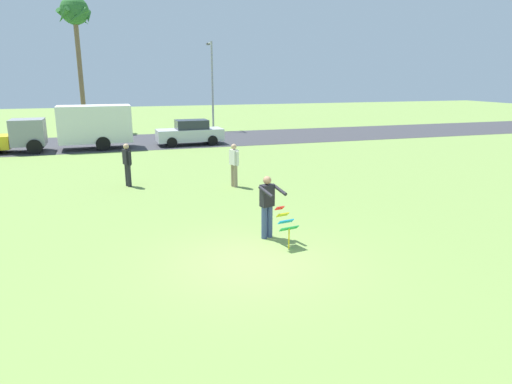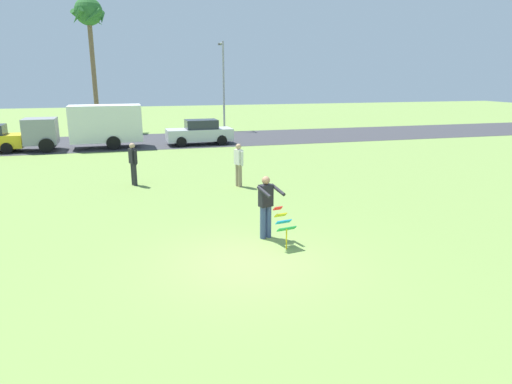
{
  "view_description": "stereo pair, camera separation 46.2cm",
  "coord_description": "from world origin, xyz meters",
  "px_view_note": "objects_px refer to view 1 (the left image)",
  "views": [
    {
      "loc": [
        -2.93,
        -9.58,
        4.3
      ],
      "look_at": [
        0.83,
        2.44,
        1.05
      ],
      "focal_mm": 31.49,
      "sensor_mm": 36.0,
      "label": 1
    },
    {
      "loc": [
        -2.48,
        -9.71,
        4.3
      ],
      "look_at": [
        0.83,
        2.44,
        1.05
      ],
      "focal_mm": 31.49,
      "sensor_mm": 36.0,
      "label": 2
    }
  ],
  "objects_px": {
    "parked_car_silver": "(190,133)",
    "palm_tree_right_near": "(75,18)",
    "streetlight_pole": "(212,80)",
    "kite_held": "(286,222)",
    "parked_truck_grey_van": "(81,126)",
    "person_walker_far": "(234,164)",
    "person_kite_flyer": "(268,205)",
    "person_walker_near": "(127,164)"
  },
  "relations": [
    {
      "from": "parked_car_silver",
      "to": "palm_tree_right_near",
      "type": "distance_m",
      "value": 14.46
    },
    {
      "from": "parked_car_silver",
      "to": "palm_tree_right_near",
      "type": "height_order",
      "value": "palm_tree_right_near"
    },
    {
      "from": "parked_car_silver",
      "to": "person_walker_far",
      "type": "bearing_deg",
      "value": -90.94
    },
    {
      "from": "person_kite_flyer",
      "to": "parked_car_silver",
      "type": "distance_m",
      "value": 17.98
    },
    {
      "from": "kite_held",
      "to": "parked_truck_grey_van",
      "type": "distance_m",
      "value": 19.67
    },
    {
      "from": "kite_held",
      "to": "parked_truck_grey_van",
      "type": "relative_size",
      "value": 0.15
    },
    {
      "from": "parked_truck_grey_van",
      "to": "person_walker_far",
      "type": "relative_size",
      "value": 3.91
    },
    {
      "from": "person_kite_flyer",
      "to": "palm_tree_right_near",
      "type": "bearing_deg",
      "value": 102.25
    },
    {
      "from": "palm_tree_right_near",
      "to": "person_walker_far",
      "type": "xyz_separation_m",
      "value": [
        6.7,
        -21.92,
        -7.73
      ]
    },
    {
      "from": "person_kite_flyer",
      "to": "person_walker_far",
      "type": "distance_m",
      "value": 6.05
    },
    {
      "from": "person_walker_far",
      "to": "streetlight_pole",
      "type": "bearing_deg",
      "value": 80.4
    },
    {
      "from": "person_kite_flyer",
      "to": "palm_tree_right_near",
      "type": "relative_size",
      "value": 0.17
    },
    {
      "from": "palm_tree_right_near",
      "to": "streetlight_pole",
      "type": "xyz_separation_m",
      "value": [
        10.0,
        -2.45,
        -4.66
      ]
    },
    {
      "from": "parked_truck_grey_van",
      "to": "person_walker_far",
      "type": "bearing_deg",
      "value": -61.91
    },
    {
      "from": "kite_held",
      "to": "person_walker_near",
      "type": "relative_size",
      "value": 0.59
    },
    {
      "from": "kite_held",
      "to": "palm_tree_right_near",
      "type": "distance_m",
      "value": 30.45
    },
    {
      "from": "parked_truck_grey_van",
      "to": "parked_car_silver",
      "type": "xyz_separation_m",
      "value": [
        6.58,
        0.0,
        -0.64
      ]
    },
    {
      "from": "person_kite_flyer",
      "to": "palm_tree_right_near",
      "type": "distance_m",
      "value": 29.6
    },
    {
      "from": "parked_car_silver",
      "to": "person_kite_flyer",
      "type": "bearing_deg",
      "value": -92.67
    },
    {
      "from": "streetlight_pole",
      "to": "kite_held",
      "type": "bearing_deg",
      "value": -98.02
    },
    {
      "from": "palm_tree_right_near",
      "to": "kite_held",
      "type": "bearing_deg",
      "value": -77.62
    },
    {
      "from": "person_kite_flyer",
      "to": "parked_car_silver",
      "type": "relative_size",
      "value": 0.41
    },
    {
      "from": "kite_held",
      "to": "palm_tree_right_near",
      "type": "height_order",
      "value": "palm_tree_right_near"
    },
    {
      "from": "palm_tree_right_near",
      "to": "streetlight_pole",
      "type": "distance_m",
      "value": 11.3
    },
    {
      "from": "person_kite_flyer",
      "to": "kite_held",
      "type": "bearing_deg",
      "value": -72.92
    },
    {
      "from": "streetlight_pole",
      "to": "person_walker_near",
      "type": "distance_m",
      "value": 19.81
    },
    {
      "from": "kite_held",
      "to": "streetlight_pole",
      "type": "relative_size",
      "value": 0.15
    },
    {
      "from": "parked_truck_grey_van",
      "to": "parked_car_silver",
      "type": "relative_size",
      "value": 1.59
    },
    {
      "from": "kite_held",
      "to": "person_walker_near",
      "type": "bearing_deg",
      "value": 114.24
    },
    {
      "from": "person_kite_flyer",
      "to": "parked_truck_grey_van",
      "type": "bearing_deg",
      "value": 107.72
    },
    {
      "from": "streetlight_pole",
      "to": "person_walker_far",
      "type": "xyz_separation_m",
      "value": [
        -3.29,
        -19.47,
        -3.06
      ]
    },
    {
      "from": "person_kite_flyer",
      "to": "parked_truck_grey_van",
      "type": "relative_size",
      "value": 0.26
    },
    {
      "from": "person_kite_flyer",
      "to": "parked_truck_grey_van",
      "type": "xyz_separation_m",
      "value": [
        -5.74,
        17.96,
        0.46
      ]
    },
    {
      "from": "kite_held",
      "to": "streetlight_pole",
      "type": "xyz_separation_m",
      "value": [
        3.7,
        26.25,
        3.33
      ]
    },
    {
      "from": "palm_tree_right_near",
      "to": "person_walker_far",
      "type": "distance_m",
      "value": 24.19
    },
    {
      "from": "kite_held",
      "to": "parked_car_silver",
      "type": "xyz_separation_m",
      "value": [
        0.6,
        18.73,
        0.11
      ]
    },
    {
      "from": "parked_truck_grey_van",
      "to": "parked_car_silver",
      "type": "bearing_deg",
      "value": 0.02
    },
    {
      "from": "parked_truck_grey_van",
      "to": "palm_tree_right_near",
      "type": "height_order",
      "value": "palm_tree_right_near"
    },
    {
      "from": "palm_tree_right_near",
      "to": "person_walker_near",
      "type": "relative_size",
      "value": 5.91
    },
    {
      "from": "kite_held",
      "to": "person_walker_far",
      "type": "bearing_deg",
      "value": 86.58
    },
    {
      "from": "parked_truck_grey_van",
      "to": "parked_car_silver",
      "type": "height_order",
      "value": "parked_truck_grey_van"
    },
    {
      "from": "parked_car_silver",
      "to": "person_walker_far",
      "type": "distance_m",
      "value": 11.95
    }
  ]
}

